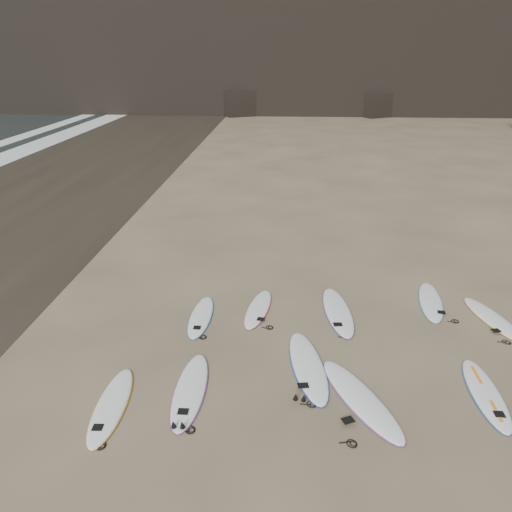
# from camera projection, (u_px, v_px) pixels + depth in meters

# --- Properties ---
(ground) EXTENTS (240.00, 240.00, 0.00)m
(ground) POSITION_uv_depth(u_px,v_px,m) (314.00, 381.00, 10.39)
(ground) COLOR #897559
(ground) RESTS_ON ground
(surfboard_0) EXTENTS (0.66, 2.38, 0.08)m
(surfboard_0) POSITION_uv_depth(u_px,v_px,m) (111.00, 405.00, 9.62)
(surfboard_0) COLOR white
(surfboard_0) RESTS_ON ground
(surfboard_1) EXTENTS (0.61, 2.52, 0.09)m
(surfboard_1) POSITION_uv_depth(u_px,v_px,m) (190.00, 389.00, 10.05)
(surfboard_1) COLOR white
(surfboard_1) RESTS_ON ground
(surfboard_2) EXTENTS (1.09, 2.80, 0.10)m
(surfboard_2) POSITION_uv_depth(u_px,v_px,m) (308.00, 366.00, 10.80)
(surfboard_2) COLOR white
(surfboard_2) RESTS_ON ground
(surfboard_3) EXTENTS (1.75, 2.76, 0.10)m
(surfboard_3) POSITION_uv_depth(u_px,v_px,m) (361.00, 398.00, 9.79)
(surfboard_3) COLOR white
(surfboard_3) RESTS_ON ground
(surfboard_4) EXTENTS (0.61, 2.37, 0.08)m
(surfboard_4) POSITION_uv_depth(u_px,v_px,m) (486.00, 393.00, 9.94)
(surfboard_4) COLOR white
(surfboard_4) RESTS_ON ground
(surfboard_5) EXTENTS (0.56, 2.21, 0.08)m
(surfboard_5) POSITION_uv_depth(u_px,v_px,m) (201.00, 316.00, 12.81)
(surfboard_5) COLOR white
(surfboard_5) RESTS_ON ground
(surfboard_6) EXTENTS (0.87, 2.26, 0.08)m
(surfboard_6) POSITION_uv_depth(u_px,v_px,m) (258.00, 308.00, 13.20)
(surfboard_6) COLOR white
(surfboard_6) RESTS_ON ground
(surfboard_7) EXTENTS (0.89, 2.74, 0.10)m
(surfboard_7) POSITION_uv_depth(u_px,v_px,m) (338.00, 311.00, 13.05)
(surfboard_7) COLOR white
(surfboard_7) RESTS_ON ground
(surfboard_8) EXTENTS (0.93, 2.45, 0.09)m
(surfboard_8) POSITION_uv_depth(u_px,v_px,m) (431.00, 301.00, 13.56)
(surfboard_8) COLOR white
(surfboard_8) RESTS_ON ground
(surfboard_9) EXTENTS (1.16, 2.46, 0.09)m
(surfboard_9) POSITION_uv_depth(u_px,v_px,m) (493.00, 319.00, 12.69)
(surfboard_9) COLOR white
(surfboard_9) RESTS_ON ground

